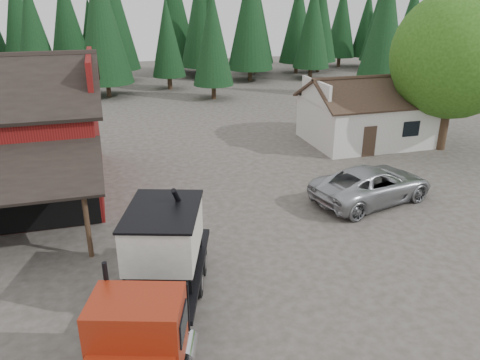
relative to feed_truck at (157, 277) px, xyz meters
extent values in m
plane|color=#423C34|center=(3.49, 2.98, -1.85)|extent=(120.00, 120.00, 0.00)
cube|color=maroon|center=(-1.51, 12.98, 4.15)|extent=(0.25, 7.00, 2.00)
cylinder|color=#382619|center=(-2.11, 5.08, -0.45)|extent=(0.20, 0.20, 2.80)
cube|color=silver|center=(16.49, 15.98, -0.35)|extent=(8.00, 6.00, 3.00)
cube|color=#38281E|center=(16.49, 14.48, 1.90)|extent=(8.60, 3.42, 1.80)
cube|color=#38281E|center=(16.49, 17.48, 1.90)|extent=(8.60, 3.42, 1.80)
cube|color=silver|center=(12.49, 15.98, 1.90)|extent=(0.20, 4.20, 1.50)
cube|color=silver|center=(20.49, 15.98, 1.90)|extent=(0.20, 4.20, 1.50)
cube|color=#38281E|center=(14.99, 12.96, -0.85)|extent=(0.90, 0.06, 2.00)
cube|color=black|center=(17.99, 12.96, -0.25)|extent=(1.20, 0.06, 1.00)
cylinder|color=#382619|center=(20.49, 12.98, -0.25)|extent=(0.60, 0.60, 3.20)
sphere|color=#265012|center=(20.49, 12.98, 4.35)|extent=(8.00, 8.00, 8.00)
sphere|color=#265012|center=(19.29, 13.78, 3.15)|extent=(4.40, 4.40, 4.40)
sphere|color=#265012|center=(21.49, 12.18, 3.45)|extent=(4.80, 4.80, 4.80)
cylinder|color=#382619|center=(9.49, 32.98, -1.05)|extent=(0.44, 0.44, 1.60)
cone|color=black|center=(9.49, 32.98, 4.05)|extent=(3.96, 3.96, 9.00)
cylinder|color=#382619|center=(25.49, 28.98, -1.05)|extent=(0.44, 0.44, 1.60)
cone|color=black|center=(25.49, 28.98, 5.05)|extent=(4.84, 4.84, 11.00)
cylinder|color=#382619|center=(-0.51, 36.98, -1.05)|extent=(0.44, 0.44, 1.60)
cone|color=black|center=(-0.51, 36.98, 5.55)|extent=(5.28, 5.28, 12.00)
cylinder|color=black|center=(-0.45, 1.92, -1.32)|extent=(0.64, 1.10, 1.05)
cylinder|color=black|center=(1.46, 1.32, -1.32)|extent=(0.64, 1.10, 1.05)
cylinder|color=black|center=(-0.05, 3.20, -1.32)|extent=(0.64, 1.10, 1.05)
cylinder|color=black|center=(1.87, 2.59, -1.32)|extent=(0.64, 1.10, 1.05)
cube|color=black|center=(0.04, 0.16, -0.94)|extent=(3.49, 8.16, 0.38)
cube|color=maroon|center=(-0.75, -2.35, 0.12)|extent=(2.68, 2.24, 1.77)
cube|color=black|center=(-0.98, -3.08, 0.40)|extent=(1.94, 0.68, 0.86)
cylinder|color=black|center=(-1.40, -1.24, 0.64)|extent=(0.17, 0.17, 1.72)
cube|color=black|center=(-0.46, -1.44, 0.07)|extent=(2.27, 0.82, 1.53)
cube|color=black|center=(0.45, 1.44, -0.68)|extent=(4.00, 6.03, 0.15)
cube|color=silver|center=(0.45, 1.44, 0.74)|extent=(3.05, 3.67, 1.53)
cone|color=silver|center=(0.45, 1.44, -0.22)|extent=(2.64, 2.64, 0.67)
cube|color=black|center=(0.45, 1.44, 1.52)|extent=(3.17, 3.79, 0.08)
cylinder|color=black|center=(1.40, 2.54, 0.64)|extent=(1.28, 1.88, 2.92)
cube|color=maroon|center=(0.59, 3.80, -0.41)|extent=(0.78, 0.90, 0.43)
cylinder|color=silver|center=(0.49, -2.09, -1.03)|extent=(0.80, 1.07, 0.54)
imported|color=#A9ADB1|center=(11.49, 6.74, -0.94)|extent=(7.02, 4.48, 1.80)
camera|label=1|loc=(-0.93, -12.20, 7.97)|focal=35.00mm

